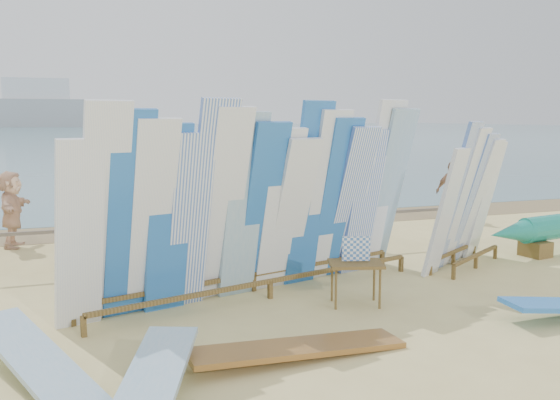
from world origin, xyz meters
name	(u,v)px	position (x,y,z in m)	size (l,w,h in m)	color
ground	(219,312)	(0.00, 0.00, 0.00)	(160.00, 160.00, 0.00)	#DDCB7F
ocean	(85,130)	(0.00, 128.00, 0.00)	(320.00, 240.00, 0.02)	slate
wet_sand_strip	(156,227)	(0.00, 7.20, 0.00)	(40.00, 2.60, 0.01)	olive
distant_ship	(38,109)	(-12.00, 180.00, 5.31)	(45.00, 8.00, 14.00)	#999EA3
fence	(183,233)	(0.00, 3.00, 0.63)	(12.08, 0.08, 0.90)	#756658
main_surfboard_rack	(262,208)	(0.86, 0.64, 1.41)	(6.21, 2.44, 3.14)	brown
side_surfboard_rack	(467,203)	(5.05, 1.10, 1.24)	(2.37, 1.77, 2.77)	brown
vendor_table	(355,282)	(2.05, -0.32, 0.35)	(0.93, 0.76, 1.06)	brown
flat_board_a	(39,380)	(-2.37, -1.56, 0.00)	(0.56, 2.70, 0.07)	#7CA9C6
flat_board_c	(298,357)	(0.52, -1.90, 0.00)	(0.56, 2.70, 0.07)	#996429
beach_chair_left	(175,242)	(-0.01, 4.00, 0.24)	(0.57, 0.59, 0.82)	red
beach_chair_right	(215,237)	(0.89, 4.23, 0.24)	(0.74, 0.75, 0.83)	red
stroller	(228,231)	(1.10, 3.82, 0.45)	(0.86, 0.98, 1.13)	red
beachgoer_4	(112,203)	(-1.17, 5.51, 0.93)	(1.09, 0.47, 1.85)	#8C6042
beachgoer_7	(335,189)	(4.57, 6.01, 0.95)	(0.69, 0.38, 1.89)	#8C6042
beachgoer_10	(451,191)	(7.80, 5.50, 0.83)	(0.97, 0.42, 1.65)	#8C6042
beachgoer_11	(12,209)	(-3.27, 5.79, 0.84)	(1.56, 0.51, 1.69)	beige
beachgoer_5	(224,198)	(1.58, 6.17, 0.82)	(1.52, 0.49, 1.64)	beige
beachgoer_6	(288,196)	(3.03, 5.44, 0.90)	(0.88, 0.42, 1.79)	tan
beachgoer_2	(81,218)	(-1.84, 3.60, 0.92)	(0.89, 0.43, 1.84)	beige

